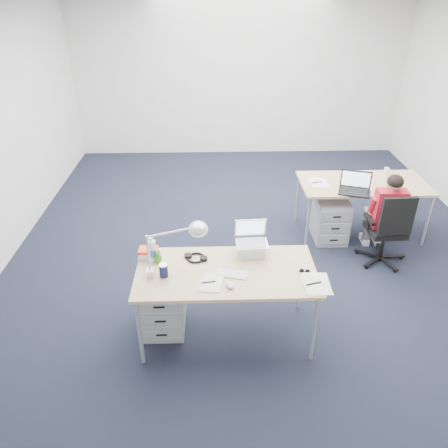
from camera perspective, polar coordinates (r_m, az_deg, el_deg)
The scene contains 24 objects.
floor at distance 5.58m, azimuth 4.00°, elevation -3.01°, with size 7.00×7.00×0.00m, color black.
room at distance 4.88m, azimuth 4.72°, elevation 14.23°, with size 6.02×7.02×2.80m.
desk_near at distance 3.91m, azimuth 0.29°, elevation -6.67°, with size 1.60×0.80×0.73m.
desk_far at distance 5.84m, azimuth 17.73°, elevation 4.78°, with size 1.60×0.80×0.73m.
office_chair at distance 5.49m, azimuth 20.17°, elevation -2.28°, with size 0.62×0.62×0.93m.
seated_person at distance 5.48m, azimuth 20.17°, elevation 1.19°, with size 0.35×0.60×1.10m.
drawer_pedestal_near at distance 4.28m, azimuth -7.97°, elevation -10.23°, with size 0.40×0.50×0.55m, color #A7AAAC.
drawer_pedestal_far at distance 5.79m, azimuth 13.70°, elevation 0.62°, with size 0.40×0.50×0.55m, color #A7AAAC.
silver_laptop at distance 4.02m, azimuth 3.67°, elevation -2.11°, with size 0.29×0.23×0.31m, color silver, non-canonical shape.
wireless_keyboard at distance 3.83m, azimuth 1.05°, elevation -6.52°, with size 0.28×0.12×0.01m, color white.
computer_mouse at distance 3.69m, azimuth 0.78°, elevation -7.95°, with size 0.06×0.10×0.04m, color white.
headphones at distance 4.03m, azimuth -3.70°, elevation -4.35°, with size 0.22×0.17×0.04m, color black, non-canonical shape.
can_koozie at distance 3.82m, azimuth -7.90°, elevation -6.00°, with size 0.08×0.08×0.12m, color #151B41.
water_bottle at distance 3.99m, azimuth -9.42°, elevation -3.34°, with size 0.08×0.08×0.25m, color silver.
bear_figurine at distance 3.99m, azimuth -8.67°, elevation -4.22°, with size 0.07×0.05×0.14m, color #2E7A20, non-canonical shape.
book_stack at distance 4.10m, azimuth -9.77°, elevation -3.74°, with size 0.19×0.14×0.09m, color silver.
cordless_phone at distance 4.10m, azimuth -9.14°, elevation -3.30°, with size 0.03×0.02×0.13m, color black.
papers_left at distance 3.73m, azimuth -1.76°, elevation -7.70°, with size 0.18×0.26×0.01m, color #E1CB82.
papers_right at distance 3.79m, azimuth 11.92°, elevation -7.73°, with size 0.22×0.31×0.01m, color #E1CB82.
sunglasses at distance 3.92m, azimuth 10.48°, elevation -6.08°, with size 0.10×0.04×0.02m, color black, non-canonical shape.
desk_lamp at distance 3.70m, azimuth -7.38°, elevation -3.22°, with size 0.48×0.18×0.55m, color silver, non-canonical shape.
dark_laptop at distance 5.44m, azimuth 16.80°, elevation 5.17°, with size 0.36×0.35×0.26m, color black, non-canonical shape.
far_cup at distance 6.15m, azimuth 20.45°, elevation 6.48°, with size 0.07×0.07×0.09m, color white.
far_papers at distance 5.65m, azimuth 12.20°, elevation 5.26°, with size 0.21×0.30×0.01m, color white.
Camera 1 is at (-0.53, -4.68, 2.99)m, focal length 35.00 mm.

